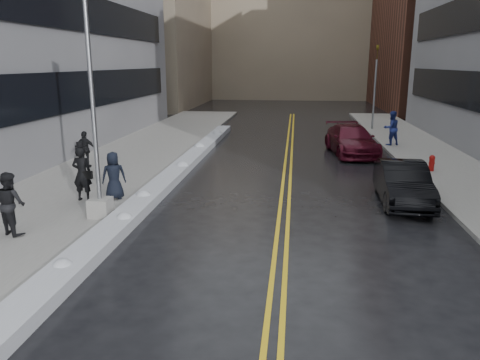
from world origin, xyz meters
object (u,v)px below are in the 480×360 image
(pedestrian_c, at_px, (114,176))
(car_maroon, at_px, (351,140))
(fire_hydrant, at_px, (432,162))
(pedestrian_b, at_px, (10,203))
(lamppost, at_px, (96,143))
(car_black, at_px, (403,183))
(pedestrian_fedora, at_px, (82,174))
(pedestrian_d, at_px, (85,149))
(pedestrian_east, at_px, (391,128))
(traffic_signal, at_px, (375,84))

(pedestrian_c, height_order, car_maroon, pedestrian_c)
(fire_hydrant, distance_m, pedestrian_b, 17.22)
(lamppost, distance_m, car_black, 10.63)
(car_maroon, bearing_deg, pedestrian_c, -139.84)
(lamppost, height_order, pedestrian_b, lamppost)
(pedestrian_fedora, bearing_deg, pedestrian_d, -63.32)
(fire_hydrant, xyz_separation_m, pedestrian_b, (-14.17, -9.78, 0.51))
(car_black, bearing_deg, pedestrian_east, 83.31)
(fire_hydrant, height_order, pedestrian_east, pedestrian_east)
(pedestrian_fedora, relative_size, pedestrian_c, 1.13)
(lamppost, height_order, pedestrian_fedora, lamppost)
(pedestrian_fedora, height_order, car_black, pedestrian_fedora)
(pedestrian_east, bearing_deg, traffic_signal, -111.23)
(traffic_signal, xyz_separation_m, pedestrian_fedora, (-13.13, -20.32, -2.28))
(pedestrian_c, bearing_deg, car_maroon, -154.40)
(lamppost, xyz_separation_m, pedestrian_c, (-0.30, 1.99, -1.52))
(pedestrian_fedora, xyz_separation_m, pedestrian_east, (13.10, 13.19, 0.03))
(pedestrian_b, height_order, car_maroon, pedestrian_b)
(lamppost, distance_m, pedestrian_c, 2.52)
(fire_hydrant, distance_m, traffic_signal, 14.30)
(pedestrian_east, height_order, car_black, pedestrian_east)
(pedestrian_b, bearing_deg, car_maroon, -101.70)
(car_black, bearing_deg, lamppost, -160.42)
(pedestrian_b, height_order, pedestrian_c, pedestrian_b)
(pedestrian_fedora, distance_m, pedestrian_b, 3.49)
(pedestrian_b, bearing_deg, car_black, -131.17)
(pedestrian_c, bearing_deg, traffic_signal, -143.30)
(pedestrian_fedora, xyz_separation_m, pedestrian_b, (-0.54, -3.45, -0.06))
(traffic_signal, xyz_separation_m, car_maroon, (-2.60, -9.55, -2.61))
(pedestrian_d, distance_m, car_black, 14.05)
(pedestrian_east, distance_m, car_black, 11.84)
(pedestrian_c, xyz_separation_m, pedestrian_d, (-3.27, 4.84, -0.01))
(fire_hydrant, relative_size, pedestrian_fedora, 0.37)
(traffic_signal, height_order, pedestrian_c, traffic_signal)
(pedestrian_b, height_order, pedestrian_east, pedestrian_east)
(traffic_signal, bearing_deg, car_black, -95.50)
(pedestrian_c, distance_m, pedestrian_east, 17.65)
(car_black, bearing_deg, pedestrian_d, 166.86)
(pedestrian_fedora, distance_m, pedestrian_east, 18.59)
(pedestrian_b, relative_size, pedestrian_d, 1.06)
(traffic_signal, height_order, pedestrian_fedora, traffic_signal)
(pedestrian_b, bearing_deg, traffic_signal, -93.70)
(pedestrian_east, bearing_deg, pedestrian_d, 6.62)
(pedestrian_b, bearing_deg, pedestrian_east, -103.15)
(pedestrian_c, bearing_deg, pedestrian_east, -155.29)
(pedestrian_d, xyz_separation_m, car_maroon, (12.77, 5.61, -0.22))
(pedestrian_c, height_order, car_black, pedestrian_c)
(pedestrian_fedora, height_order, pedestrian_d, pedestrian_fedora)
(lamppost, xyz_separation_m, pedestrian_fedora, (-1.33, 1.68, -1.41))
(fire_hydrant, xyz_separation_m, pedestrian_c, (-12.60, -6.01, 0.46))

